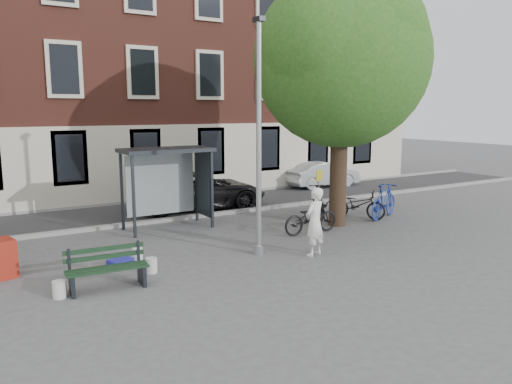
{
  "coord_description": "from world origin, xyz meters",
  "views": [
    {
      "loc": [
        -6.78,
        -11.02,
        3.84
      ],
      "look_at": [
        0.84,
        1.52,
        1.4
      ],
      "focal_mm": 35.0,
      "sensor_mm": 36.0,
      "label": 1
    }
  ],
  "objects": [
    {
      "name": "bucket_a",
      "position": [
        -3.0,
        -0.01,
        0.18
      ],
      "size": [
        0.36,
        0.36,
        0.36
      ],
      "primitive_type": "cylinder",
      "rotation": [
        0.0,
        0.0,
        0.35
      ],
      "color": "silver",
      "rests_on": "ground"
    },
    {
      "name": "bike_b",
      "position": [
        6.16,
        1.51,
        0.62
      ],
      "size": [
        2.12,
        1.31,
        1.23
      ],
      "primitive_type": "imported",
      "rotation": [
        0.0,
        0.0,
        1.96
      ],
      "color": "navy",
      "rests_on": "ground"
    },
    {
      "name": "ground",
      "position": [
        0.0,
        0.0,
        0.0
      ],
      "size": [
        90.0,
        90.0,
        0.0
      ],
      "primitive_type": "plane",
      "color": "#4C4C4F",
      "rests_on": "ground"
    },
    {
      "name": "bench",
      "position": [
        -4.17,
        -0.54,
        0.41
      ],
      "size": [
        1.75,
        0.69,
        0.88
      ],
      "rotation": [
        0.0,
        0.0,
        -0.07
      ],
      "color": "#1E2328",
      "rests_on": "ground"
    },
    {
      "name": "bucket_b",
      "position": [
        -5.16,
        -0.56,
        0.18
      ],
      "size": [
        0.32,
        0.32,
        0.36
      ],
      "primitive_type": "cylinder",
      "rotation": [
        0.0,
        0.0,
        -0.14
      ],
      "color": "silver",
      "rests_on": "ground"
    },
    {
      "name": "building_row",
      "position": [
        0.0,
        13.0,
        7.0
      ],
      "size": [
        30.0,
        8.0,
        14.0
      ],
      "primitive_type": "cube",
      "color": "brown",
      "rests_on": "ground"
    },
    {
      "name": "bucket_c",
      "position": [
        -3.0,
        1.04,
        0.18
      ],
      "size": [
        0.32,
        0.32,
        0.36
      ],
      "primitive_type": "cylinder",
      "rotation": [
        0.0,
        0.0,
        -0.14
      ],
      "color": "silver",
      "rests_on": "ground"
    },
    {
      "name": "bike_d",
      "position": [
        4.22,
        2.8,
        0.59
      ],
      "size": [
        1.39,
        2.0,
        1.18
      ],
      "primitive_type": "imported",
      "rotation": [
        0.0,
        0.0,
        2.67
      ],
      "color": "black",
      "rests_on": "ground"
    },
    {
      "name": "road",
      "position": [
        0.0,
        7.0,
        0.01
      ],
      "size": [
        40.0,
        4.0,
        0.01
      ],
      "primitive_type": "cube",
      "color": "#28282B",
      "rests_on": "ground"
    },
    {
      "name": "bus_shelter",
      "position": [
        -0.61,
        4.11,
        1.92
      ],
      "size": [
        2.85,
        1.45,
        2.62
      ],
      "color": "#1E2328",
      "rests_on": "ground"
    },
    {
      "name": "blue_crate",
      "position": [
        -3.5,
        0.81,
        0.1
      ],
      "size": [
        0.65,
        0.55,
        0.2
      ],
      "primitive_type": "cube",
      "rotation": [
        0.0,
        0.0,
        0.32
      ],
      "color": "#212299",
      "rests_on": "ground"
    },
    {
      "name": "car_dark",
      "position": [
        1.28,
        6.48,
        0.72
      ],
      "size": [
        5.45,
        3.06,
        1.44
      ],
      "primitive_type": "imported",
      "rotation": [
        0.0,
        0.0,
        1.44
      ],
      "color": "black",
      "rests_on": "ground"
    },
    {
      "name": "bike_a",
      "position": [
        2.56,
        1.05,
        0.51
      ],
      "size": [
        1.96,
        0.71,
        1.02
      ],
      "primitive_type": "imported",
      "rotation": [
        0.0,
        0.0,
        1.55
      ],
      "color": "black",
      "rests_on": "ground"
    },
    {
      "name": "curb_far",
      "position": [
        0.0,
        9.0,
        0.06
      ],
      "size": [
        40.0,
        0.25,
        0.12
      ],
      "primitive_type": "cube",
      "color": "gray",
      "rests_on": "ground"
    },
    {
      "name": "bike_c",
      "position": [
        5.27,
        1.9,
        0.51
      ],
      "size": [
        1.74,
        1.95,
        1.02
      ],
      "primitive_type": "imported",
      "rotation": [
        0.0,
        0.0,
        0.66
      ],
      "color": "black",
      "rests_on": "ground"
    },
    {
      "name": "curb_near",
      "position": [
        0.0,
        5.0,
        0.06
      ],
      "size": [
        40.0,
        0.25,
        0.12
      ],
      "primitive_type": "cube",
      "color": "gray",
      "rests_on": "ground"
    },
    {
      "name": "painter",
      "position": [
        1.2,
        -0.86,
        0.91
      ],
      "size": [
        0.77,
        0.63,
        1.82
      ],
      "primitive_type": "imported",
      "rotation": [
        0.0,
        0.0,
        3.47
      ],
      "color": "white",
      "rests_on": "ground"
    },
    {
      "name": "tree_right",
      "position": [
        4.01,
        1.38,
        5.62
      ],
      "size": [
        5.76,
        5.6,
        8.2
      ],
      "color": "black",
      "rests_on": "ground"
    },
    {
      "name": "car_silver",
      "position": [
        8.94,
        8.4,
        0.64
      ],
      "size": [
        3.87,
        1.39,
        1.27
      ],
      "primitive_type": "imported",
      "rotation": [
        0.0,
        0.0,
        1.56
      ],
      "color": "#A9ABB1",
      "rests_on": "ground"
    },
    {
      "name": "notice_sign",
      "position": [
        4.31,
        2.9,
        1.18
      ],
      "size": [
        0.29,
        0.09,
        1.69
      ],
      "rotation": [
        0.0,
        0.0,
        0.21
      ],
      "color": "#9EA0A3",
      "rests_on": "ground"
    },
    {
      "name": "lamppost",
      "position": [
        0.0,
        0.0,
        2.78
      ],
      "size": [
        0.28,
        0.35,
        6.11
      ],
      "color": "#9EA0A3",
      "rests_on": "ground"
    }
  ]
}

